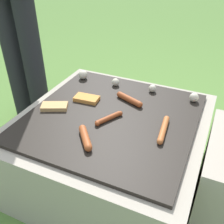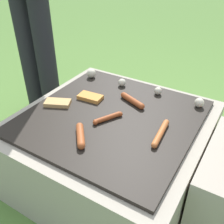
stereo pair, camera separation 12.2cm
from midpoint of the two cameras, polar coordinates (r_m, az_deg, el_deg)
The scene contains 9 objects.
ground_plane at distance 1.51m, azimuth -2.40°, elevation -13.86°, with size 14.00×14.00×0.00m, color #567F38.
grill at distance 1.36m, azimuth -2.59°, elevation -8.07°, with size 0.87×0.87×0.41m.
sausage_back_center at distance 1.14m, azimuth 8.14°, elevation -3.87°, with size 0.04×0.20×0.03m.
sausage_back_right at distance 1.33m, azimuth 1.18°, elevation 2.70°, with size 0.16×0.08×0.03m.
sausage_front_right at distance 1.09m, azimuth -9.07°, elevation -5.65°, with size 0.11×0.13×0.03m.
sausage_front_center at distance 1.20m, azimuth -3.58°, elevation -1.50°, with size 0.08×0.14×0.02m.
bread_slice_left at distance 1.36m, azimuth -8.12°, elevation 2.84°, with size 0.13×0.08×0.02m.
bread_slice_right at distance 1.33m, azimuth -15.01°, elevation 1.11°, with size 0.14×0.11×0.02m.
mushroom_row at distance 1.46m, azimuth 0.99°, elevation 6.08°, with size 0.69×0.06×0.05m.
Camera 1 is at (0.42, -0.93, 1.11)m, focal length 42.00 mm.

